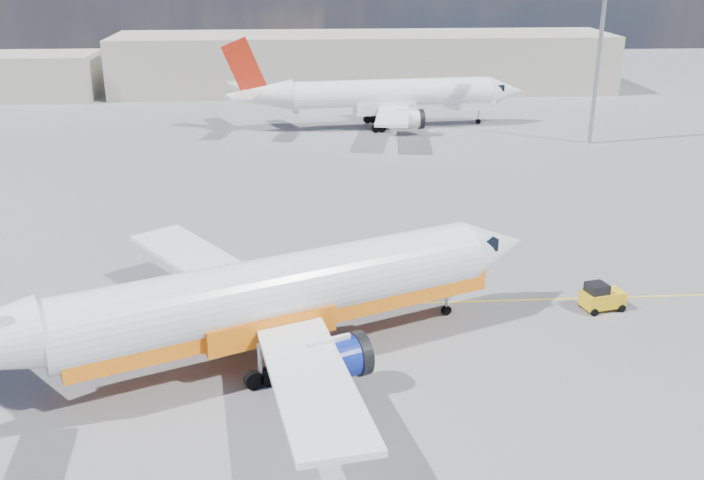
{
  "coord_description": "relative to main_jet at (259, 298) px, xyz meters",
  "views": [
    {
      "loc": [
        -4.31,
        -38.16,
        19.53
      ],
      "look_at": [
        -1.44,
        4.43,
        3.5
      ],
      "focal_mm": 40.0,
      "sensor_mm": 36.0,
      "label": 1
    }
  ],
  "objects": [
    {
      "name": "traffic_cone",
      "position": [
        -1.23,
        4.74,
        -3.14
      ],
      "size": [
        0.38,
        0.38,
        0.53
      ],
      "color": "white",
      "rests_on": "ground"
    },
    {
      "name": "floodlight_mast",
      "position": [
        32.75,
        44.27,
        9.11
      ],
      "size": [
        1.52,
        1.52,
        20.86
      ],
      "color": "#9F9FA7",
      "rests_on": "ground"
    },
    {
      "name": "taxi_line",
      "position": [
        6.52,
        6.1,
        -3.39
      ],
      "size": [
        70.0,
        0.15,
        0.01
      ],
      "primitive_type": "cube",
      "color": "yellow",
      "rests_on": "ground"
    },
    {
      "name": "second_jet",
      "position": [
        11.71,
        53.42,
        0.09
      ],
      "size": [
        34.54,
        27.21,
        10.48
      ],
      "rotation": [
        0.0,
        0.0,
        0.1
      ],
      "color": "white",
      "rests_on": "ground"
    },
    {
      "name": "gse_tug",
      "position": [
        19.15,
        4.54,
        -2.61
      ],
      "size": [
        2.57,
        1.92,
        1.67
      ],
      "rotation": [
        0.0,
        0.0,
        0.23
      ],
      "color": "black",
      "rests_on": "ground"
    },
    {
      "name": "ground",
      "position": [
        6.52,
        3.1,
        -3.4
      ],
      "size": [
        240.0,
        240.0,
        0.0
      ],
      "primitive_type": "plane",
      "color": "#57575C",
      "rests_on": "ground"
    },
    {
      "name": "terminal_main",
      "position": [
        11.52,
        78.1,
        0.6
      ],
      "size": [
        70.0,
        14.0,
        8.0
      ],
      "primitive_type": "cube",
      "color": "#B4AB9B",
      "rests_on": "ground"
    },
    {
      "name": "main_jet",
      "position": [
        0.0,
        0.0,
        0.0
      ],
      "size": [
        33.1,
        24.93,
        10.2
      ],
      "rotation": [
        0.0,
        0.0,
        0.41
      ],
      "color": "white",
      "rests_on": "ground"
    }
  ]
}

